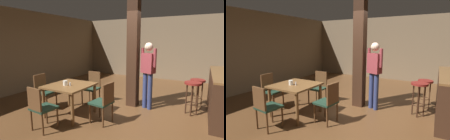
% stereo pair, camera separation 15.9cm
% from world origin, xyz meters
% --- Properties ---
extents(ground_plane, '(10.80, 10.80, 0.00)m').
position_xyz_m(ground_plane, '(0.00, 0.00, 0.00)').
color(ground_plane, brown).
extents(wall_back, '(8.00, 0.10, 2.80)m').
position_xyz_m(wall_back, '(0.00, 4.50, 1.40)').
color(wall_back, '#756047').
rests_on(wall_back, ground_plane).
extents(wall_left, '(0.10, 9.00, 2.80)m').
position_xyz_m(wall_left, '(-4.00, 0.00, 1.40)').
color(wall_left, '#756047').
rests_on(wall_left, ground_plane).
extents(pillar, '(0.28, 0.28, 2.80)m').
position_xyz_m(pillar, '(-0.12, 0.70, 1.40)').
color(pillar, '#382114').
rests_on(pillar, ground_plane).
extents(dining_table, '(0.98, 0.98, 0.75)m').
position_xyz_m(dining_table, '(-1.19, -0.62, 0.63)').
color(dining_table, brown).
rests_on(dining_table, ground_plane).
extents(chair_east, '(0.46, 0.46, 0.89)m').
position_xyz_m(chair_east, '(-0.27, -0.61, 0.51)').
color(chair_east, '#1E3828').
rests_on(chair_east, ground_plane).
extents(chair_west, '(0.44, 0.44, 0.89)m').
position_xyz_m(chair_west, '(-2.10, -0.60, 0.51)').
color(chair_west, '#1E3828').
rests_on(chair_west, ground_plane).
extents(chair_north, '(0.42, 0.42, 0.89)m').
position_xyz_m(chair_north, '(-1.17, 0.29, 0.51)').
color(chair_north, '#1E3828').
rests_on(chair_north, ground_plane).
extents(chair_south, '(0.45, 0.45, 0.89)m').
position_xyz_m(chair_south, '(-1.19, -1.47, 0.51)').
color(chair_south, '#1E3828').
rests_on(chair_south, ground_plane).
extents(napkin_cup, '(0.10, 0.10, 0.11)m').
position_xyz_m(napkin_cup, '(-1.23, -0.72, 0.80)').
color(napkin_cup, silver).
rests_on(napkin_cup, dining_table).
extents(salt_shaker, '(0.03, 0.03, 0.08)m').
position_xyz_m(salt_shaker, '(-1.12, -0.68, 0.79)').
color(salt_shaker, silver).
rests_on(salt_shaker, dining_table).
extents(standing_person, '(0.46, 0.31, 1.72)m').
position_xyz_m(standing_person, '(0.31, 0.65, 1.00)').
color(standing_person, maroon).
rests_on(standing_person, ground_plane).
extents(bar_counter, '(0.56, 2.39, 1.02)m').
position_xyz_m(bar_counter, '(1.92, 1.09, 0.52)').
color(bar_counter, brown).
rests_on(bar_counter, ground_plane).
extents(bar_stool_near, '(0.38, 0.38, 0.80)m').
position_xyz_m(bar_stool_near, '(1.37, 0.77, 0.61)').
color(bar_stool_near, maroon).
rests_on(bar_stool_near, ground_plane).
extents(bar_stool_mid, '(0.37, 0.37, 0.74)m').
position_xyz_m(bar_stool_mid, '(1.45, 1.41, 0.56)').
color(bar_stool_mid, maroon).
rests_on(bar_stool_mid, ground_plane).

